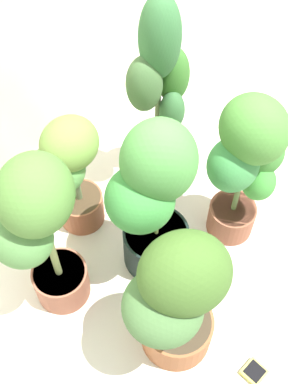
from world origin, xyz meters
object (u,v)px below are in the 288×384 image
potted_plant_back_left (39,231)px  potted_plant_front_left (176,300)px  potted_plant_back_right (159,93)px  potted_plant_back_center (69,170)px  potted_plant_front_right (247,161)px  hygrometer_box (254,372)px  potted_plant_center (153,201)px

potted_plant_back_left → potted_plant_front_left: bearing=-80.3°
potted_plant_back_right → potted_plant_front_left: size_ratio=1.40×
potted_plant_back_right → potted_plant_back_center: (-0.42, 0.16, -0.17)m
potted_plant_front_right → potted_plant_front_left: bearing=-174.7°
potted_plant_front_right → potted_plant_back_center: bearing=120.1°
potted_plant_back_center → hygrometer_box: (-0.18, -0.97, -0.35)m
potted_plant_center → hygrometer_box: potted_plant_center is taller
potted_plant_front_right → hygrometer_box: (-0.52, -0.38, -0.46)m
potted_plant_back_left → hygrometer_box: potted_plant_back_left is taller
potted_plant_front_right → hygrometer_box: bearing=-144.0°
hygrometer_box → potted_plant_front_left: bearing=-156.8°
potted_plant_center → potted_plant_back_center: size_ratio=1.34×
hygrometer_box → potted_plant_back_left: bearing=-158.1°
potted_plant_center → potted_plant_front_right: 0.39m
potted_plant_back_center → potted_plant_front_right: (0.34, -0.59, 0.11)m
potted_plant_center → potted_plant_back_center: potted_plant_center is taller
potted_plant_back_left → potted_plant_back_right: 0.75m
potted_plant_back_left → hygrometer_box: (0.15, -0.81, -0.49)m
potted_plant_back_left → potted_plant_back_center: bearing=25.8°
potted_plant_back_center → potted_plant_front_left: (-0.25, -0.65, 0.03)m
potted_plant_back_center → potted_plant_front_right: bearing=-59.9°
potted_plant_center → potted_plant_front_left: 0.37m
potted_plant_back_center → potted_plant_front_right: 0.70m
potted_plant_back_left → potted_plant_back_right: bearing=0.4°
potted_plant_back_right → potted_plant_back_center: potted_plant_back_right is taller
potted_plant_back_left → potted_plant_back_center: (0.33, 0.16, -0.14)m
potted_plant_front_left → hygrometer_box: (0.07, -0.33, -0.38)m
potted_plant_front_right → potted_plant_front_left: 0.60m
potted_plant_front_left → potted_plant_back_center: bearing=69.1°
potted_plant_front_left → hygrometer_box: size_ratio=7.41×
potted_plant_front_right → potted_plant_front_left: size_ratio=1.11×
potted_plant_back_center → hygrometer_box: size_ratio=6.48×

